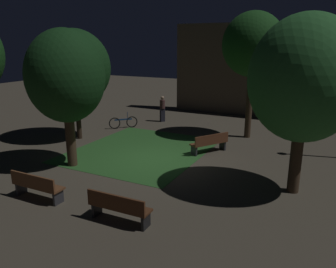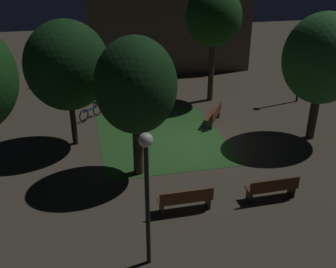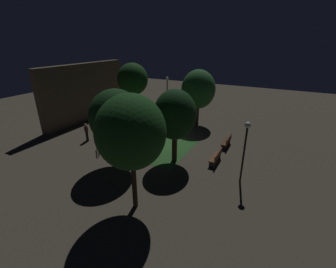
% 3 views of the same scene
% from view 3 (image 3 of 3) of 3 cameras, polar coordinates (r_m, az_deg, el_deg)
% --- Properties ---
extents(ground_plane, '(60.00, 60.00, 0.00)m').
position_cam_3_polar(ground_plane, '(19.98, -0.31, -2.02)').
color(ground_plane, '#4C4438').
extents(grass_lawn, '(5.63, 6.59, 0.01)m').
position_cam_3_polar(grass_lawn, '(19.43, -4.21, -2.81)').
color(grass_lawn, '#2D6028').
rests_on(grass_lawn, ground).
extents(bench_by_lamp, '(1.80, 0.49, 0.88)m').
position_cam_3_polar(bench_by_lamp, '(16.88, 11.97, -5.57)').
color(bench_by_lamp, brown).
rests_on(bench_by_lamp, ground).
extents(bench_near_trees, '(1.81, 0.51, 0.88)m').
position_cam_3_polar(bench_near_trees, '(19.60, 14.53, -1.75)').
color(bench_near_trees, '#512D19').
rests_on(bench_near_trees, ground).
extents(bench_front_left, '(1.38, 1.77, 0.88)m').
position_cam_3_polar(bench_front_left, '(22.06, -2.57, 1.72)').
color(bench_front_left, brown).
rests_on(bench_front_left, ground).
extents(tree_tall_center, '(2.96, 2.96, 5.31)m').
position_cam_3_polar(tree_tall_center, '(15.62, 1.72, 4.76)').
color(tree_tall_center, '#423021').
rests_on(tree_tall_center, ground).
extents(tree_right_canopy, '(3.49, 3.49, 5.45)m').
position_cam_3_polar(tree_right_canopy, '(15.37, -12.89, 4.08)').
color(tree_right_canopy, '#2D2116').
rests_on(tree_right_canopy, ground).
extents(tree_back_left, '(3.01, 3.01, 6.26)m').
position_cam_3_polar(tree_back_left, '(23.48, -8.83, 13.29)').
color(tree_back_left, '#423021').
rests_on(tree_back_left, ground).
extents(tree_near_wall, '(3.36, 3.36, 6.11)m').
position_cam_3_polar(tree_near_wall, '(10.80, -9.29, 0.38)').
color(tree_near_wall, '#38281C').
rests_on(tree_near_wall, ground).
extents(tree_left_canopy, '(3.40, 3.40, 5.66)m').
position_cam_3_polar(tree_left_canopy, '(23.47, 7.58, 10.96)').
color(tree_left_canopy, '#423021').
rests_on(tree_left_canopy, ground).
extents(lamp_post_plaza_west, '(0.36, 0.36, 3.97)m').
position_cam_3_polar(lamp_post_plaza_west, '(14.15, 18.79, -1.81)').
color(lamp_post_plaza_west, black).
rests_on(lamp_post_plaza_west, ground).
extents(lamp_post_path_center, '(0.36, 0.36, 4.39)m').
position_cam_3_polar(lamp_post_path_center, '(27.08, -0.21, 11.17)').
color(lamp_post_path_center, black).
rests_on(lamp_post_path_center, ground).
extents(bicycle, '(1.21, 1.23, 0.93)m').
position_cam_3_polar(bicycle, '(18.90, -17.01, -3.42)').
color(bicycle, black).
rests_on(bicycle, ground).
extents(pedestrian, '(0.33, 0.34, 1.61)m').
position_cam_3_polar(pedestrian, '(21.18, -19.70, 0.54)').
color(pedestrian, black).
rests_on(pedestrian, ground).
extents(building_wall_backdrop, '(11.18, 0.80, 6.04)m').
position_cam_3_polar(building_wall_backdrop, '(26.79, -19.79, 9.82)').
color(building_wall_backdrop, brown).
rests_on(building_wall_backdrop, ground).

